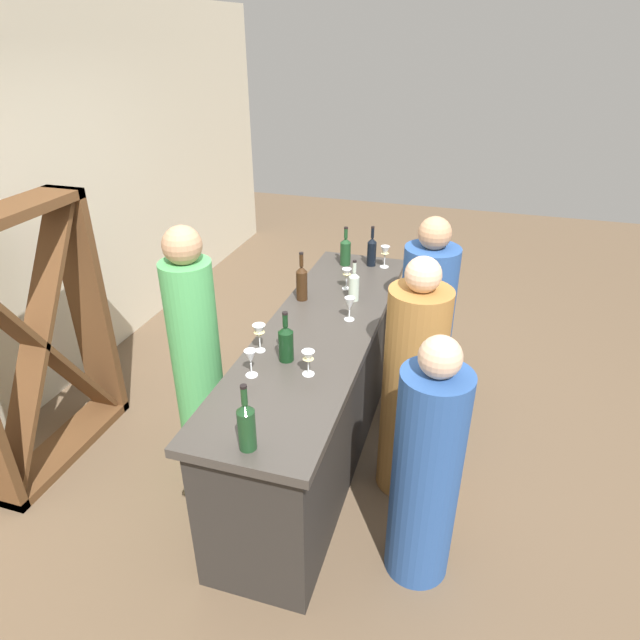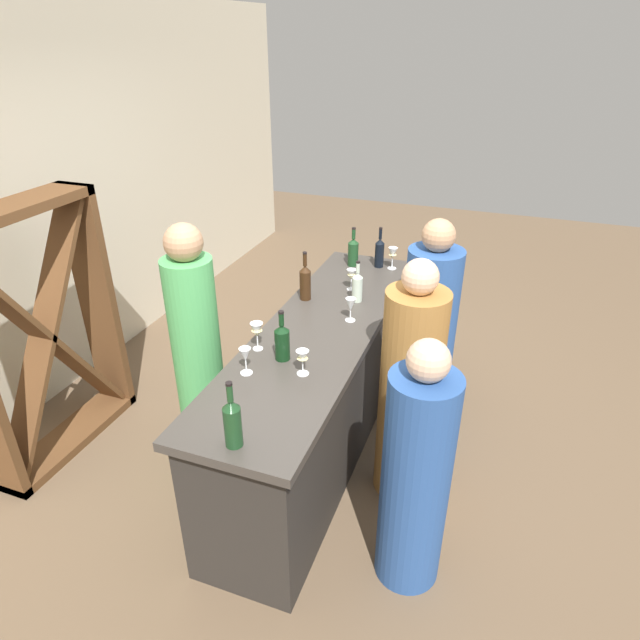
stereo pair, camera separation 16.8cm
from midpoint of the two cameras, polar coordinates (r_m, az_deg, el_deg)
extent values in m
plane|color=brown|center=(3.86, 1.28, -13.02)|extent=(12.00, 12.00, 0.00)
cube|color=beige|center=(4.32, -27.74, 9.65)|extent=(8.00, 0.10, 2.80)
cube|color=#2A2723|center=(3.58, 1.36, -7.69)|extent=(2.40, 0.58, 0.88)
cube|color=#3D3833|center=(3.33, 1.45, -1.16)|extent=(2.48, 0.66, 0.05)
cube|color=brown|center=(4.11, -21.11, 1.69)|extent=(0.06, 0.28, 1.68)
cube|color=brown|center=(3.50, -28.62, 10.03)|extent=(1.07, 0.28, 0.06)
cube|color=brown|center=(4.22, -23.55, -11.16)|extent=(1.07, 0.28, 0.06)
cube|color=brown|center=(3.79, -25.86, -1.55)|extent=(0.98, 0.20, 1.58)
cube|color=brown|center=(3.79, -25.86, -1.55)|extent=(0.98, 0.20, 1.58)
cylinder|color=#193D1E|center=(2.40, -7.07, -11.05)|extent=(0.08, 0.08, 0.20)
cone|color=#193D1E|center=(2.33, -7.24, -8.82)|extent=(0.08, 0.08, 0.04)
cylinder|color=#193D1E|center=(2.29, -7.33, -7.63)|extent=(0.03, 0.03, 0.08)
cylinder|color=black|center=(2.26, -7.40, -6.66)|extent=(0.03, 0.03, 0.01)
cylinder|color=black|center=(2.97, -2.34, -2.65)|extent=(0.08, 0.08, 0.17)
cone|color=black|center=(2.91, -2.38, -0.89)|extent=(0.08, 0.08, 0.03)
cylinder|color=black|center=(2.89, -2.40, 0.04)|extent=(0.03, 0.03, 0.07)
cylinder|color=black|center=(2.87, -2.42, 0.79)|extent=(0.03, 0.03, 0.01)
cylinder|color=#331E0F|center=(3.62, -0.22, 3.63)|extent=(0.08, 0.08, 0.20)
cone|color=#331E0F|center=(3.58, -0.22, 5.38)|extent=(0.08, 0.08, 0.04)
cylinder|color=#331E0F|center=(3.55, -0.22, 6.29)|extent=(0.03, 0.03, 0.08)
cylinder|color=black|center=(3.54, -0.23, 7.01)|extent=(0.03, 0.03, 0.01)
cylinder|color=#B7C6B2|center=(3.62, 5.24, 3.20)|extent=(0.07, 0.07, 0.17)
cone|color=#B7C6B2|center=(3.58, 5.31, 4.65)|extent=(0.07, 0.07, 0.03)
cylinder|color=#B7C6B2|center=(3.56, 5.35, 5.41)|extent=(0.02, 0.02, 0.07)
cylinder|color=black|center=(3.54, 5.38, 6.03)|extent=(0.03, 0.03, 0.01)
cylinder|color=#193D1E|center=(4.19, 4.63, 6.85)|extent=(0.08, 0.08, 0.18)
cone|color=#193D1E|center=(4.15, 4.69, 8.22)|extent=(0.08, 0.08, 0.03)
cylinder|color=#193D1E|center=(4.13, 4.72, 8.93)|extent=(0.03, 0.03, 0.07)
cylinder|color=black|center=(4.12, 4.74, 9.50)|extent=(0.03, 0.03, 0.01)
cylinder|color=black|center=(4.18, 7.37, 6.72)|extent=(0.07, 0.07, 0.19)
cone|color=black|center=(4.14, 7.47, 8.14)|extent=(0.07, 0.07, 0.04)
cylinder|color=black|center=(4.12, 7.52, 8.88)|extent=(0.02, 0.02, 0.08)
cylinder|color=black|center=(4.11, 7.56, 9.47)|extent=(0.03, 0.03, 0.01)
cylinder|color=white|center=(4.19, 8.66, 5.36)|extent=(0.07, 0.07, 0.00)
cylinder|color=white|center=(4.18, 8.70, 5.91)|extent=(0.01, 0.01, 0.08)
cone|color=white|center=(4.15, 8.78, 6.95)|extent=(0.07, 0.07, 0.08)
cone|color=beige|center=(4.16, 8.76, 6.60)|extent=(0.06, 0.06, 0.02)
cylinder|color=white|center=(3.40, 4.59, -0.03)|extent=(0.06, 0.06, 0.00)
cylinder|color=white|center=(3.39, 4.61, 0.46)|extent=(0.01, 0.01, 0.06)
cone|color=white|center=(3.35, 4.66, 1.58)|extent=(0.07, 0.07, 0.09)
cylinder|color=white|center=(2.88, -0.13, -5.63)|extent=(0.06, 0.06, 0.00)
cylinder|color=white|center=(2.86, -0.13, -5.00)|extent=(0.01, 0.01, 0.07)
cone|color=white|center=(2.82, -0.13, -3.83)|extent=(0.07, 0.07, 0.07)
cone|color=beige|center=(2.84, -0.13, -4.22)|extent=(0.06, 0.06, 0.02)
cylinder|color=white|center=(3.81, 4.52, 3.23)|extent=(0.06, 0.06, 0.00)
cylinder|color=white|center=(3.80, 4.55, 3.79)|extent=(0.01, 0.01, 0.08)
cone|color=white|center=(3.77, 4.59, 4.80)|extent=(0.07, 0.07, 0.07)
cone|color=beige|center=(3.78, 4.58, 4.53)|extent=(0.06, 0.06, 0.03)
cylinder|color=white|center=(2.90, -6.03, -5.52)|extent=(0.07, 0.07, 0.00)
cylinder|color=white|center=(2.88, -6.07, -4.90)|extent=(0.01, 0.01, 0.07)
cone|color=white|center=(2.84, -6.15, -3.65)|extent=(0.06, 0.06, 0.08)
cylinder|color=white|center=(3.11, -4.96, -3.01)|extent=(0.06, 0.06, 0.00)
cylinder|color=white|center=(3.08, -4.99, -2.34)|extent=(0.01, 0.01, 0.08)
cone|color=white|center=(3.04, -5.06, -1.03)|extent=(0.07, 0.07, 0.08)
cone|color=beige|center=(3.06, -5.04, -1.40)|extent=(0.06, 0.06, 0.04)
cylinder|color=#9E6B33|center=(3.22, 10.78, -7.99)|extent=(0.40, 0.40, 1.33)
sphere|color=#D8AD8C|center=(2.85, 12.13, 4.39)|extent=(0.19, 0.19, 0.19)
cylinder|color=#284C8C|center=(3.75, 12.39, -2.46)|extent=(0.46, 0.46, 1.34)
sphere|color=tan|center=(3.44, 13.70, 8.56)|extent=(0.21, 0.21, 0.21)
cylinder|color=#284C8C|center=(2.79, 11.67, -16.38)|extent=(0.42, 0.42, 1.22)
sphere|color=#D8AD8C|center=(2.36, 13.29, -4.19)|extent=(0.19, 0.19, 0.19)
cylinder|color=#4CA559|center=(3.48, -11.25, -4.44)|extent=(0.34, 0.34, 1.39)
sphere|color=tan|center=(3.14, -12.60, 7.90)|extent=(0.22, 0.22, 0.22)
camera|label=1|loc=(0.08, -88.54, 0.78)|focal=30.62mm
camera|label=2|loc=(0.08, 91.46, -0.78)|focal=30.62mm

